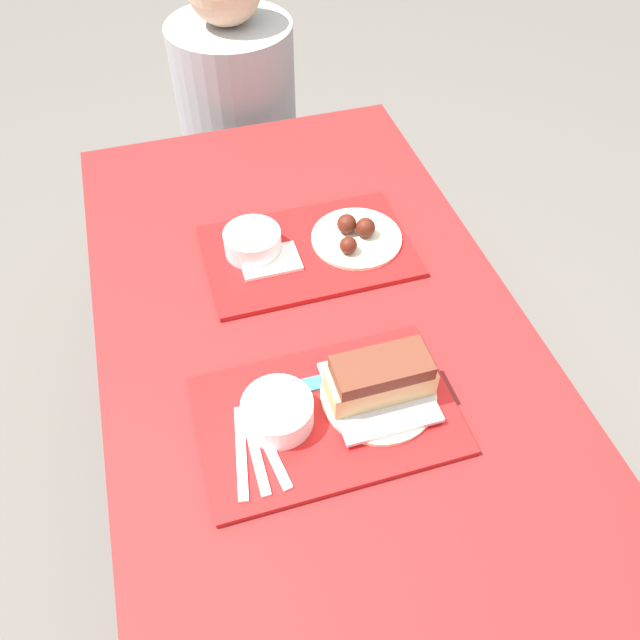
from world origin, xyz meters
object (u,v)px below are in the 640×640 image
Objects in this scene: person_seated_across at (236,94)px; bowl_coleslaw_far at (253,241)px; bowl_coleslaw_near at (278,411)px; brisket_sandwich_plate at (380,383)px; wings_plate_far at (356,235)px; tray_near at (328,415)px; tray_far at (309,251)px.

bowl_coleslaw_far is at bearing -98.15° from person_seated_across.
bowl_coleslaw_far is (0.05, 0.42, 0.00)m from bowl_coleslaw_near.
wings_plate_far is at bearing 77.01° from brisket_sandwich_plate.
bowl_coleslaw_far is (-0.03, 0.43, 0.03)m from tray_near.
bowl_coleslaw_far reaches higher than tray_far.
tray_near is 0.43m from bowl_coleslaw_far.
person_seated_across is (-0.03, 1.13, -0.08)m from brisket_sandwich_plate.
tray_near is 1.00× the size of tray_far.
bowl_coleslaw_far reaches higher than tray_near.
bowl_coleslaw_near is 0.59× the size of brisket_sandwich_plate.
tray_far is 0.64× the size of person_seated_across.
tray_far is at bearing -13.75° from bowl_coleslaw_far.
brisket_sandwich_plate is 1.68× the size of bowl_coleslaw_far.
brisket_sandwich_plate is at bearing -73.15° from bowl_coleslaw_far.
brisket_sandwich_plate is 0.29× the size of person_seated_across.
person_seated_across is at bearing 90.86° from tray_far.
bowl_coleslaw_near is (-0.16, -0.39, 0.03)m from tray_far.
bowl_coleslaw_far and wings_plate_far have the same top height.
brisket_sandwich_plate reaches higher than bowl_coleslaw_far.
bowl_coleslaw_near is at bearing 179.53° from brisket_sandwich_plate.
person_seated_across is at bearing 86.51° from tray_near.
bowl_coleslaw_far is (-0.13, 0.42, -0.01)m from brisket_sandwich_plate.
bowl_coleslaw_far is 0.22m from wings_plate_far.
brisket_sandwich_plate is 1.14m from person_seated_across.
brisket_sandwich_plate is (0.18, -0.00, 0.01)m from bowl_coleslaw_near.
wings_plate_far is 0.29× the size of person_seated_across.
person_seated_across is (0.10, 0.71, -0.07)m from bowl_coleslaw_far.
tray_near is 1.15m from person_seated_across.
tray_near is 2.23× the size of wings_plate_far.
person_seated_across reaches higher than brisket_sandwich_plate.
bowl_coleslaw_far is at bearing 166.25° from tray_far.
brisket_sandwich_plate is (0.09, 0.01, 0.04)m from tray_near.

